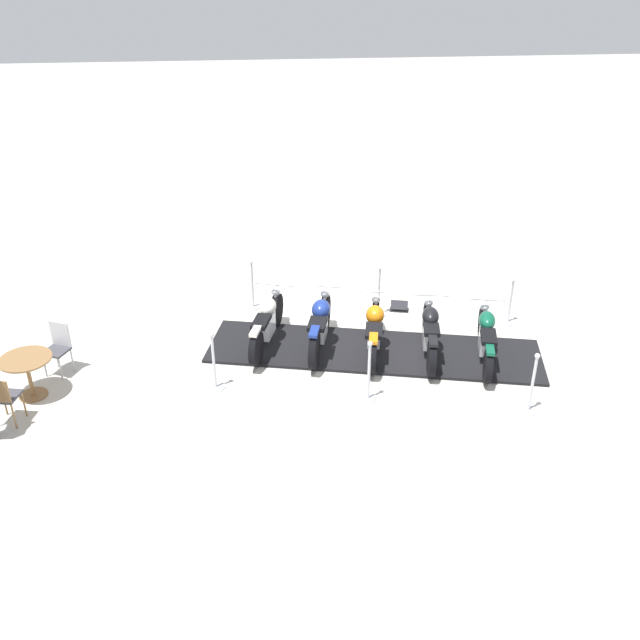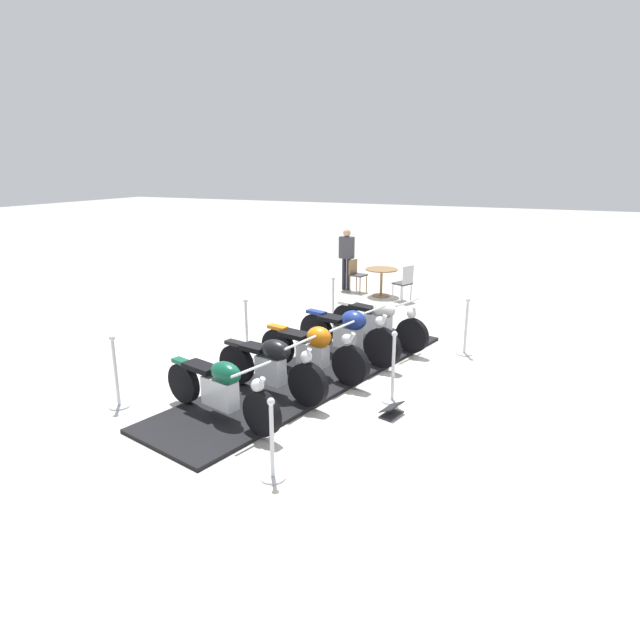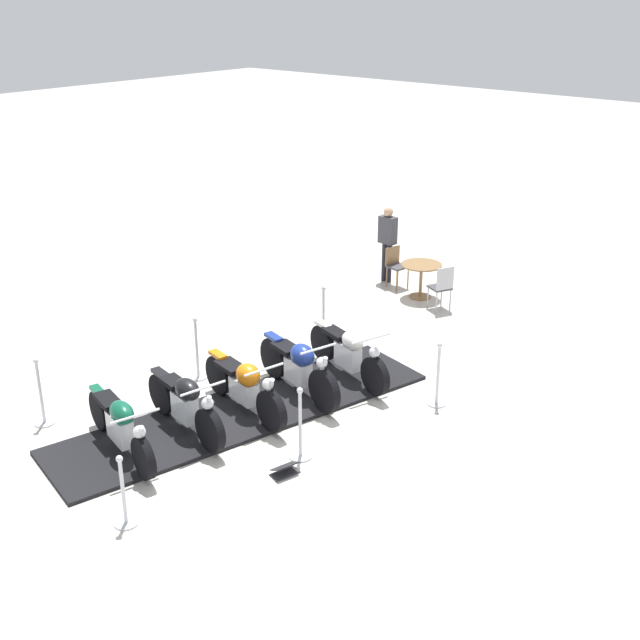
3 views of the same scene
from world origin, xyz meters
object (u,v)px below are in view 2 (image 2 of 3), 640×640
(stanchion_left_mid, at_px, (247,338))
(cafe_chair_across_table, at_px, (356,273))
(stanchion_right_rear, at_px, (465,335))
(motorcycle_cream, at_px, (379,321))
(stanchion_right_front, at_px, (272,452))
(bystander_person, at_px, (347,254))
(motorcycle_black, at_px, (272,365))
(motorcycle_copper, at_px, (314,349))
(info_placard, at_px, (391,411))
(motorcycle_navy, at_px, (349,333))
(cafe_chair_near_table, at_px, (405,281))
(motorcycle_forest, at_px, (221,388))
(stanchion_right_mid, at_px, (393,380))
(stanchion_left_rear, at_px, (333,310))
(cafe_table, at_px, (381,275))
(stanchion_left_front, at_px, (117,383))

(stanchion_left_mid, bearing_deg, cafe_chair_across_table, 90.60)
(stanchion_right_rear, bearing_deg, motorcycle_cream, -171.55)
(stanchion_right_front, height_order, bystander_person, bystander_person)
(motorcycle_black, height_order, cafe_chair_across_table, motorcycle_black)
(motorcycle_black, bearing_deg, motorcycle_copper, 87.36)
(info_placard, bearing_deg, motorcycle_cream, -144.52)
(motorcycle_navy, xyz_separation_m, cafe_chair_across_table, (-1.86, 5.32, -0.00))
(cafe_chair_near_table, bearing_deg, stanchion_left_mid, 99.45)
(motorcycle_forest, relative_size, stanchion_right_mid, 1.97)
(stanchion_right_mid, xyz_separation_m, stanchion_right_front, (-0.64, -2.62, -0.01))
(stanchion_left_mid, relative_size, bystander_person, 0.66)
(motorcycle_black, height_order, motorcycle_navy, motorcycle_navy)
(stanchion_right_rear, bearing_deg, stanchion_left_rear, 166.38)
(motorcycle_forest, bearing_deg, motorcycle_navy, 91.13)
(stanchion_left_rear, xyz_separation_m, cafe_chair_across_table, (-0.70, 3.33, 0.18))
(motorcycle_navy, xyz_separation_m, cafe_chair_near_table, (-0.31, 4.80, 0.00))
(stanchion_right_front, height_order, cafe_chair_across_table, stanchion_right_front)
(motorcycle_cream, distance_m, stanchion_left_rear, 1.72)
(motorcycle_navy, relative_size, cafe_chair_near_table, 2.23)
(stanchion_left_rear, bearing_deg, motorcycle_cream, -35.00)
(motorcycle_cream, bearing_deg, stanchion_left_rear, 161.87)
(motorcycle_cream, xyz_separation_m, cafe_chair_across_table, (-2.10, 4.32, 0.02))
(stanchion_right_rear, bearing_deg, motorcycle_copper, -133.37)
(motorcycle_copper, xyz_separation_m, motorcycle_cream, (0.49, 2.02, 0.01))
(motorcycle_forest, height_order, cafe_chair_near_table, cafe_chair_near_table)
(stanchion_right_front, xyz_separation_m, bystander_person, (-2.85, 9.49, 0.72))
(cafe_chair_near_table, bearing_deg, info_placard, 129.10)
(motorcycle_navy, bearing_deg, bystander_person, 126.50)
(stanchion_left_mid, xyz_separation_m, cafe_chair_near_table, (1.49, 5.43, 0.16))
(cafe_table, bearing_deg, bystander_person, 163.54)
(motorcycle_navy, distance_m, stanchion_left_mid, 1.91)
(motorcycle_copper, bearing_deg, cafe_table, 109.60)
(motorcycle_black, relative_size, bystander_person, 1.19)
(motorcycle_copper, bearing_deg, stanchion_right_rear, 58.70)
(cafe_table, bearing_deg, stanchion_right_front, -79.61)
(stanchion_left_mid, distance_m, cafe_table, 5.83)
(motorcycle_forest, distance_m, motorcycle_copper, 2.08)
(stanchion_right_rear, xyz_separation_m, stanchion_right_mid, (-0.64, -2.62, -0.04))
(motorcycle_black, xyz_separation_m, cafe_chair_across_table, (-1.37, 7.34, 0.01))
(motorcycle_black, xyz_separation_m, bystander_person, (-1.75, 7.51, 0.52))
(motorcycle_cream, bearing_deg, info_placard, -51.27)
(stanchion_left_front, height_order, bystander_person, bystander_person)
(cafe_chair_near_table, bearing_deg, stanchion_left_rear, 97.91)
(motorcycle_navy, height_order, stanchion_left_front, stanchion_left_front)
(stanchion_right_front, relative_size, cafe_chair_across_table, 1.10)
(stanchion_right_front, relative_size, info_placard, 2.31)
(motorcycle_forest, relative_size, motorcycle_copper, 1.01)
(motorcycle_black, height_order, cafe_table, motorcycle_black)
(motorcycle_copper, xyz_separation_m, cafe_table, (-0.81, 6.16, 0.06))
(stanchion_right_mid, bearing_deg, cafe_chair_near_table, 104.20)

